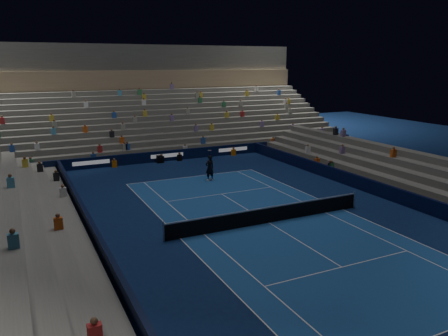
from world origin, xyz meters
TOP-DOWN VIEW (x-y plane):
  - ground at (0.00, 0.00)m, footprint 90.00×90.00m
  - court_surface at (0.00, 0.00)m, footprint 10.97×23.77m
  - sponsor_barrier_far at (0.00, 18.50)m, footprint 44.00×0.25m
  - sponsor_barrier_east at (9.70, 0.00)m, footprint 0.25×37.00m
  - sponsor_barrier_west at (-9.70, 0.00)m, footprint 0.25×37.00m
  - grandstand_main at (0.00, 27.90)m, footprint 44.00×15.20m
  - grandstand_east at (13.17, 0.00)m, footprint 5.00×37.00m
  - grandstand_west at (-13.17, 0.00)m, footprint 5.00×37.00m
  - tennis_net at (0.00, 0.00)m, footprint 12.90×0.10m
  - tennis_player at (0.77, 10.20)m, footprint 0.81×0.59m
  - broadcast_camera at (-0.88, 18.07)m, footprint 0.60×1.02m

SIDE VIEW (x-z plane):
  - ground at x=0.00m, z-range 0.00..0.00m
  - court_surface at x=0.00m, z-range 0.00..0.01m
  - broadcast_camera at x=-0.88m, z-range 0.01..0.68m
  - sponsor_barrier_far at x=0.00m, z-range 0.00..1.00m
  - sponsor_barrier_east at x=9.70m, z-range 0.00..1.00m
  - sponsor_barrier_west at x=-9.70m, z-range 0.00..1.00m
  - tennis_net at x=0.00m, z-range -0.05..1.05m
  - grandstand_east at x=13.17m, z-range -0.33..2.17m
  - grandstand_west at x=-13.17m, z-range -0.33..2.17m
  - tennis_player at x=0.77m, z-range 0.00..2.05m
  - grandstand_main at x=0.00m, z-range -2.22..8.98m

